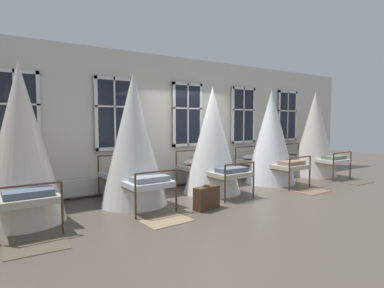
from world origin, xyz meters
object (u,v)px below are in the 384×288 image
cot_first (21,145)px  cot_fifth (314,135)px  cot_fourth (271,138)px  cot_second (134,141)px  cot_third (212,142)px  suitcase_dark (207,198)px

cot_first → cot_fifth: (8.03, 0.04, -0.04)m
cot_first → cot_fourth: 6.02m
cot_first → cot_second: cot_first is taller
cot_third → cot_second: bearing=87.6°
cot_fourth → suitcase_dark: (-3.00, -1.10, -1.02)m
suitcase_dark → cot_second: bearing=120.5°
cot_second → suitcase_dark: cot_second is taller
cot_first → suitcase_dark: size_ratio=4.55×
cot_first → cot_fifth: size_ratio=1.03×
cot_third → suitcase_dark: cot_third is taller
cot_first → cot_third: bearing=-90.6°
suitcase_dark → cot_fourth: bearing=9.0°
cot_second → suitcase_dark: bearing=-139.9°
cot_third → cot_fifth: 4.03m
cot_fifth → suitcase_dark: (-5.01, -1.14, -1.04)m
cot_second → suitcase_dark: size_ratio=4.52×
cot_second → cot_fourth: bearing=-91.9°
cot_fourth → suitcase_dark: bearing=108.5°
cot_first → cot_second: bearing=-89.5°
cot_first → cot_second: size_ratio=1.01×
cot_first → suitcase_dark: 3.39m
cot_second → cot_fifth: cot_second is taller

